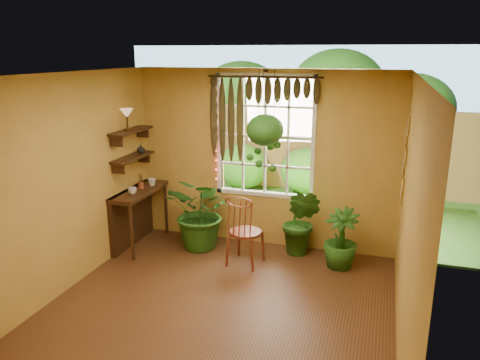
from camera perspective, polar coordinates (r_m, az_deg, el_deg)
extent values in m
plane|color=#573619|center=(5.60, -3.23, -16.20)|extent=(4.50, 4.50, 0.00)
plane|color=silver|center=(4.78, -3.73, 12.57)|extent=(4.50, 4.50, 0.00)
plane|color=gold|center=(7.10, 3.00, 2.50)|extent=(4.00, 0.00, 4.00)
plane|color=gold|center=(6.01, -21.58, -0.97)|extent=(0.00, 4.50, 4.50)
plane|color=gold|center=(4.74, 19.90, -5.10)|extent=(0.00, 4.50, 4.50)
cube|color=white|center=(7.06, 3.11, 5.32)|extent=(1.52, 0.10, 1.86)
cube|color=white|center=(7.09, 3.17, 5.36)|extent=(1.38, 0.01, 1.78)
cylinder|color=#391D0F|center=(6.85, 2.98, 12.43)|extent=(1.70, 0.04, 0.04)
cube|color=#391D0F|center=(7.30, -12.19, -1.37)|extent=(0.40, 1.20, 0.06)
cube|color=#391D0F|center=(7.51, -13.07, -4.33)|extent=(0.08, 1.18, 0.90)
cylinder|color=#391D0F|center=(6.92, -13.05, -6.24)|extent=(0.05, 0.05, 0.86)
cylinder|color=#391D0F|center=(7.82, -9.01, -3.46)|extent=(0.05, 0.05, 0.86)
cube|color=#391D0F|center=(7.20, -12.94, 2.72)|extent=(0.25, 0.90, 0.04)
cube|color=#391D0F|center=(7.13, -13.14, 5.86)|extent=(0.25, 0.90, 0.04)
cube|color=#2E5819|center=(12.19, 8.83, 1.21)|extent=(14.00, 10.00, 0.04)
cube|color=olive|center=(10.25, 7.48, 3.85)|extent=(12.00, 0.10, 1.80)
plane|color=#92C8F4|center=(13.68, 10.29, 9.37)|extent=(12.00, 0.00, 12.00)
cylinder|color=maroon|center=(6.62, 0.68, -6.41)|extent=(0.51, 0.51, 0.04)
torus|color=maroon|center=(6.28, -0.06, -2.65)|extent=(0.43, 0.10, 0.43)
imported|color=#1C4612|center=(7.12, -4.56, -3.98)|extent=(1.27, 1.18, 1.15)
imported|color=#1C4612|center=(6.96, 7.47, -5.08)|extent=(0.68, 0.61, 1.03)
imported|color=#1C4612|center=(6.69, 12.19, -6.98)|extent=(0.59, 0.59, 0.85)
ellipsoid|color=black|center=(6.65, 3.05, 5.43)|extent=(0.31, 0.31, 0.19)
ellipsoid|color=#1C4612|center=(6.64, 3.06, 6.09)|extent=(0.53, 0.53, 0.45)
imported|color=silver|center=(7.08, -12.99, -1.28)|extent=(0.16, 0.16, 0.10)
imported|color=beige|center=(7.46, -10.69, -0.24)|extent=(0.15, 0.15, 0.11)
cylinder|color=brown|center=(7.34, -11.95, -0.63)|extent=(0.08, 0.08, 0.10)
imported|color=#B2AD99|center=(7.39, -11.99, 3.75)|extent=(0.12, 0.12, 0.13)
cylinder|color=#522E17|center=(7.02, -13.53, 5.97)|extent=(0.11, 0.11, 0.03)
cylinder|color=#522E17|center=(7.00, -13.58, 6.79)|extent=(0.03, 0.03, 0.19)
cone|color=slate|center=(6.98, -13.65, 7.93)|extent=(0.19, 0.19, 0.13)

